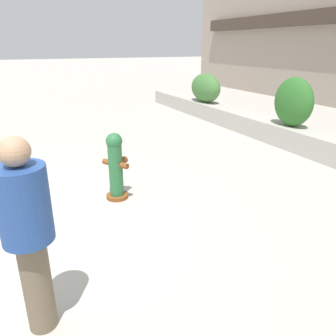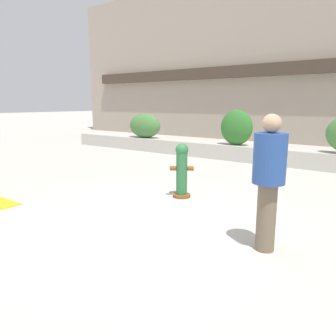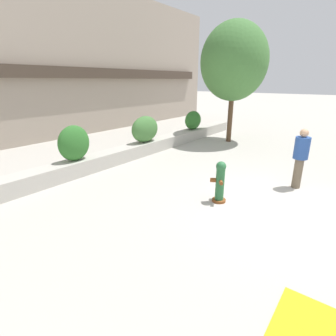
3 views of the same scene
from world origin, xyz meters
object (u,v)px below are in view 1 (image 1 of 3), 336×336
hedge_bush_1 (293,102)px  pedestrian (27,228)px  fire_hydrant (116,166)px  hedge_bush_0 (205,88)px

hedge_bush_1 → pedestrian: pedestrian is taller
hedge_bush_1 → fire_hydrant: 4.81m
hedge_bush_0 → fire_hydrant: size_ratio=1.36×
pedestrian → hedge_bush_1: bearing=118.2°
hedge_bush_1 → fire_hydrant: bearing=-77.7°
hedge_bush_0 → hedge_bush_1: size_ratio=1.28×
fire_hydrant → pedestrian: (2.21, -1.37, 0.44)m
hedge_bush_0 → pedestrian: pedestrian is taller
hedge_bush_0 → hedge_bush_1: 3.92m
hedge_bush_1 → fire_hydrant: (1.02, -4.67, -0.52)m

